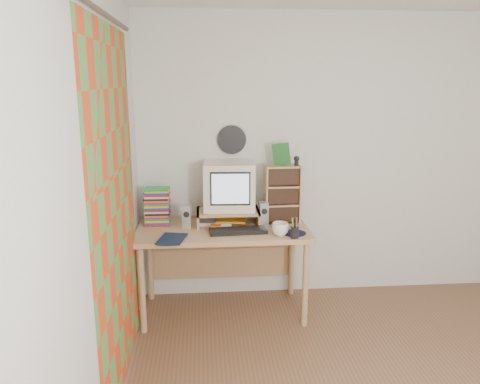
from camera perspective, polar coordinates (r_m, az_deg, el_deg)
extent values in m
plane|color=silver|center=(4.26, 11.58, 4.01)|extent=(3.50, 0.00, 3.50)
plane|color=silver|center=(2.45, -17.80, -3.32)|extent=(0.00, 3.50, 3.50)
plane|color=#C63F1C|center=(2.92, -14.83, -2.49)|extent=(0.00, 2.20, 2.20)
cylinder|color=black|center=(4.06, -1.02, 6.38)|extent=(0.25, 0.02, 0.25)
cube|color=tan|center=(3.86, -2.13, -4.65)|extent=(1.40, 0.70, 0.04)
cube|color=tan|center=(4.29, -2.29, -7.78)|extent=(1.33, 0.02, 0.41)
cylinder|color=tan|center=(3.76, -11.87, -11.62)|extent=(0.05, 0.05, 0.71)
cylinder|color=tan|center=(3.81, 7.97, -11.09)|extent=(0.05, 0.05, 0.71)
cylinder|color=tan|center=(4.29, -10.93, -8.35)|extent=(0.05, 0.05, 0.71)
cylinder|color=tan|center=(4.33, 6.31, -7.93)|extent=(0.05, 0.05, 0.71)
cube|color=tan|center=(3.93, -5.12, -3.15)|extent=(0.02, 0.30, 0.12)
cube|color=tan|center=(3.96, 2.15, -2.99)|extent=(0.02, 0.30, 0.12)
cube|color=tan|center=(3.92, -1.48, -2.37)|extent=(0.52, 0.30, 0.02)
cube|color=white|center=(3.92, -1.33, 0.76)|extent=(0.44, 0.44, 0.40)
cube|color=#A6A6AB|center=(3.85, -6.53, -2.99)|extent=(0.08, 0.08, 0.19)
cube|color=#A6A6AB|center=(3.92, 2.91, -2.63)|extent=(0.07, 0.07, 0.19)
cube|color=black|center=(3.73, -0.21, -4.75)|extent=(0.46, 0.18, 0.03)
cube|color=tan|center=(3.96, 5.16, -0.25)|extent=(0.30, 0.17, 0.49)
imported|color=white|center=(3.66, 4.92, -4.53)|extent=(0.16, 0.16, 0.10)
imported|color=#0F1E39|center=(3.61, -9.76, -5.44)|extent=(0.26, 0.22, 0.05)
cylinder|color=black|center=(3.74, 6.61, -4.99)|extent=(0.22, 0.22, 0.00)
cube|color=#C74615|center=(3.79, -2.97, -4.35)|extent=(0.09, 0.06, 0.04)
cube|color=#1A5E21|center=(3.90, 5.06, 4.60)|extent=(0.14, 0.06, 0.18)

